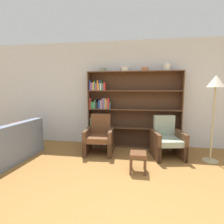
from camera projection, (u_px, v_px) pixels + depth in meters
ground_plane at (132, 218)px, 2.05m from camera, size 24.00×24.00×0.00m
wall_back at (137, 94)px, 4.62m from camera, size 12.00×0.06×2.75m
bookshelf at (126, 110)px, 4.56m from camera, size 2.37×0.30×1.95m
bowl_sage at (103, 70)px, 4.49m from camera, size 0.17×0.17×0.09m
bowl_stoneware at (125, 69)px, 4.40m from camera, size 0.23×0.23×0.10m
bowl_brass at (145, 69)px, 4.33m from camera, size 0.18×0.18×0.09m
vase_tall at (167, 67)px, 4.24m from camera, size 0.17×0.17×0.19m
couch at (2, 148)px, 3.62m from camera, size 1.04×1.72×0.81m
armchair_leather at (100, 137)px, 4.14m from camera, size 0.68×0.72×0.90m
armchair_cushioned at (167, 140)px, 3.91m from camera, size 0.76×0.79×0.90m
floor_lamp at (215, 89)px, 3.48m from camera, size 0.34×0.34×1.78m
footstool at (138, 157)px, 3.17m from camera, size 0.29×0.29×0.37m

